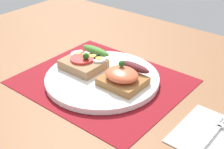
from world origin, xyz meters
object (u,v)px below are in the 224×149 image
object	(u,v)px
sandwich_egg_tomato	(85,61)
fork	(214,132)
napkin	(210,134)
plate	(102,78)
sandwich_salmon	(124,77)

from	to	relation	value
sandwich_egg_tomato	fork	bearing A→B (deg)	-3.69
sandwich_egg_tomato	napkin	world-z (taller)	sandwich_egg_tomato
plate	fork	distance (cm)	28.95
napkin	fork	size ratio (longest dim) A/B	1.10
fork	sandwich_egg_tomato	bearing A→B (deg)	176.31
sandwich_egg_tomato	fork	distance (cm)	35.23
napkin	plate	bearing A→B (deg)	176.30
sandwich_salmon	napkin	xyz separation A→B (cm)	(22.11, -2.04, -3.32)
plate	sandwich_salmon	size ratio (longest dim) A/B	2.78
sandwich_egg_tomato	napkin	bearing A→B (deg)	-4.38
sandwich_egg_tomato	napkin	size ratio (longest dim) A/B	0.68
sandwich_salmon	sandwich_egg_tomato	bearing A→B (deg)	177.24
plate	sandwich_egg_tomato	size ratio (longest dim) A/B	2.75
napkin	sandwich_salmon	bearing A→B (deg)	174.73
sandwich_egg_tomato	sandwich_salmon	bearing A→B (deg)	-2.76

